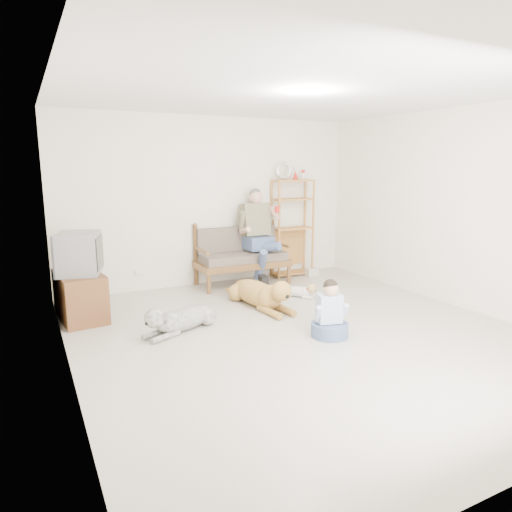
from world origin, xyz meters
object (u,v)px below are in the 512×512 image
golden_retriever (261,294)px  loveseat (241,255)px  etagere (292,227)px  tv_stand (80,296)px

golden_retriever → loveseat: bearing=70.8°
loveseat → etagere: bearing=7.6°
tv_stand → golden_retriever: (2.28, -0.62, -0.11)m
loveseat → etagere: size_ratio=0.77×
loveseat → etagere: 1.13m
etagere → tv_stand: bearing=-167.6°
loveseat → golden_retriever: (-0.31, -1.31, -0.30)m
etagere → golden_retriever: (-1.36, -1.42, -0.68)m
loveseat → tv_stand: size_ratio=1.61×
loveseat → golden_retriever: loveseat is taller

